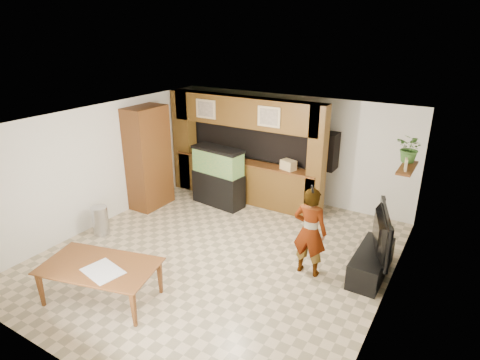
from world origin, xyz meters
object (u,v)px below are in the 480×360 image
Objects in this scene: person at (310,232)px; dining_table at (100,284)px; pantry_cabinet at (148,158)px; television at (375,231)px; aquarium at (218,177)px.

person reaches higher than dining_table.
pantry_cabinet reaches higher than television.
pantry_cabinet is 3.79m from dining_table.
television is at bearing -2.34° from pantry_cabinet.
television is at bearing -153.63° from person.
dining_table is (-2.51, -2.44, -0.50)m from person.
aquarium is 0.80× the size of dining_table.
dining_table is (1.87, -3.18, -0.89)m from pantry_cabinet.
person is at bearing -9.65° from pantry_cabinet.
person is 3.53m from dining_table.
pantry_cabinet is 4.46m from person.
pantry_cabinet is at bearing 69.70° from television.
pantry_cabinet reaches higher than dining_table.
pantry_cabinet is 1.78× the size of television.
aquarium is (1.38, 0.88, -0.51)m from pantry_cabinet.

